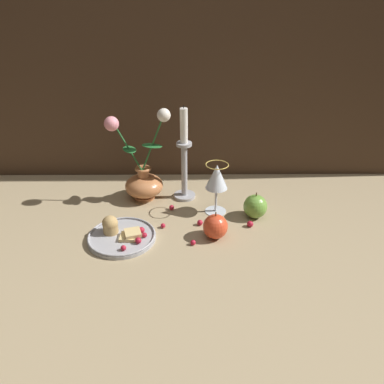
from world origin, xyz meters
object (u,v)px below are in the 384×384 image
(plate_with_pastries, at_px, (120,234))
(apple_beside_vase, at_px, (255,206))
(wine_glass, at_px, (217,179))
(apple_near_glass, at_px, (215,226))
(candlestick, at_px, (184,161))
(vase, at_px, (143,178))

(plate_with_pastries, bearing_deg, apple_beside_vase, 16.00)
(wine_glass, bearing_deg, apple_near_glass, -94.24)
(apple_beside_vase, bearing_deg, plate_with_pastries, -164.00)
(candlestick, height_order, apple_beside_vase, candlestick)
(plate_with_pastries, xyz_separation_m, apple_near_glass, (0.27, 0.01, 0.02))
(wine_glass, height_order, apple_beside_vase, wine_glass)
(apple_near_glass, bearing_deg, wine_glass, 85.76)
(wine_glass, relative_size, apple_beside_vase, 1.93)
(vase, xyz_separation_m, apple_near_glass, (0.23, -0.24, -0.04))
(plate_with_pastries, height_order, apple_near_glass, apple_near_glass)
(vase, height_order, candlestick, candlestick)
(plate_with_pastries, relative_size, apple_near_glass, 2.33)
(vase, bearing_deg, wine_glass, -20.72)
(vase, xyz_separation_m, apple_beside_vase, (0.36, -0.12, -0.04))
(vase, height_order, plate_with_pastries, vase)
(plate_with_pastries, height_order, apple_beside_vase, apple_beside_vase)
(candlestick, bearing_deg, wine_glass, -43.87)
(vase, distance_m, apple_beside_vase, 0.39)
(candlestick, distance_m, apple_near_glass, 0.28)
(candlestick, relative_size, apple_beside_vase, 3.72)
(vase, distance_m, wine_glass, 0.26)
(plate_with_pastries, xyz_separation_m, candlestick, (0.18, 0.25, 0.12))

